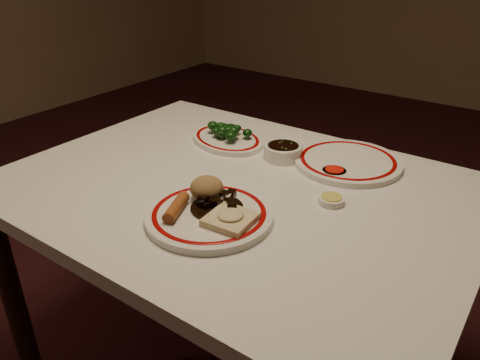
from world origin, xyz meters
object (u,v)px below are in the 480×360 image
(dining_table, at_px, (237,214))
(spring_roll, at_px, (176,207))
(main_plate, at_px, (209,215))
(broccoli_plate, at_px, (227,139))
(broccoli_pile, at_px, (227,130))
(soy_bowl, at_px, (283,152))
(fried_wonton, at_px, (230,218))
(stirfry_heap, at_px, (217,203))
(rice_mound, at_px, (207,188))

(dining_table, bearing_deg, spring_roll, -92.20)
(spring_roll, bearing_deg, main_plate, 14.51)
(broccoli_plate, bearing_deg, main_plate, -58.21)
(broccoli_pile, bearing_deg, spring_roll, -66.82)
(main_plate, distance_m, soy_bowl, 0.39)
(main_plate, height_order, broccoli_pile, broccoli_pile)
(spring_roll, height_order, fried_wonton, spring_roll)
(spring_roll, distance_m, broccoli_plate, 0.47)
(stirfry_heap, height_order, soy_bowl, stirfry_heap)
(spring_roll, distance_m, stirfry_heap, 0.09)
(broccoli_plate, relative_size, soy_bowl, 2.85)
(fried_wonton, bearing_deg, broccoli_pile, 127.94)
(rice_mound, bearing_deg, stirfry_heap, -20.92)
(main_plate, relative_size, stirfry_heap, 2.75)
(rice_mound, bearing_deg, broccoli_pile, 120.31)
(spring_roll, height_order, stirfry_heap, stirfry_heap)
(soy_bowl, bearing_deg, fried_wonton, -75.62)
(dining_table, height_order, rice_mound, rice_mound)
(main_plate, bearing_deg, broccoli_plate, 121.79)
(dining_table, distance_m, broccoli_pile, 0.32)
(broccoli_pile, bearing_deg, main_plate, -57.93)
(main_plate, xyz_separation_m, soy_bowl, (-0.04, 0.38, 0.01))
(dining_table, relative_size, fried_wonton, 11.50)
(broccoli_plate, bearing_deg, rice_mound, -60.01)
(broccoli_plate, distance_m, broccoli_pile, 0.03)
(broccoli_pile, bearing_deg, rice_mound, -59.69)
(dining_table, distance_m, rice_mound, 0.19)
(dining_table, xyz_separation_m, soy_bowl, (0.01, 0.21, 0.11))
(soy_bowl, bearing_deg, broccoli_plate, 178.44)
(dining_table, xyz_separation_m, broccoli_plate, (-0.19, 0.21, 0.10))
(stirfry_heap, distance_m, broccoli_pile, 0.44)
(stirfry_heap, xyz_separation_m, soy_bowl, (-0.04, 0.36, -0.01))
(broccoli_plate, bearing_deg, soy_bowl, -1.56)
(stirfry_heap, distance_m, soy_bowl, 0.36)
(rice_mound, relative_size, broccoli_pile, 0.53)
(spring_roll, bearing_deg, soy_bowl, 64.69)
(rice_mound, bearing_deg, main_plate, -46.72)
(broccoli_plate, bearing_deg, spring_roll, -67.12)
(dining_table, xyz_separation_m, broccoli_pile, (-0.19, 0.22, 0.13))
(dining_table, bearing_deg, broccoli_pile, 132.13)
(spring_roll, xyz_separation_m, broccoli_plate, (-0.18, 0.43, -0.02))
(stirfry_heap, bearing_deg, fried_wonton, -28.59)
(dining_table, height_order, fried_wonton, fried_wonton)
(spring_roll, xyz_separation_m, soy_bowl, (0.02, 0.43, -0.01))
(dining_table, relative_size, stirfry_heap, 9.85)
(spring_roll, distance_m, broccoli_pile, 0.47)
(main_plate, bearing_deg, dining_table, 105.97)
(dining_table, relative_size, rice_mound, 15.07)
(fried_wonton, distance_m, broccoli_plate, 0.50)
(fried_wonton, height_order, soy_bowl, fried_wonton)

